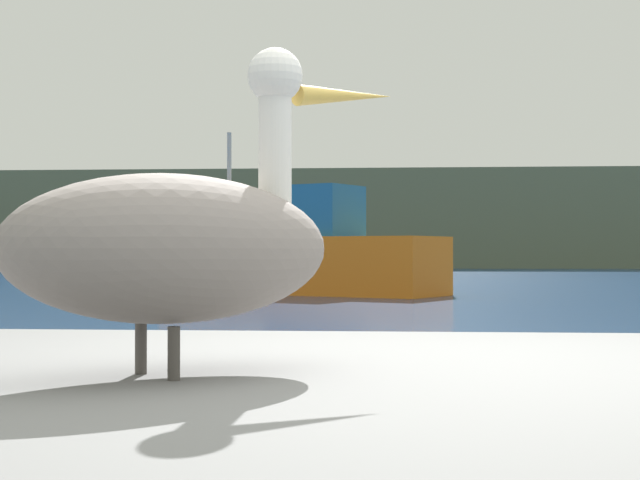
# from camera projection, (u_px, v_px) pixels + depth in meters

# --- Properties ---
(hillside_backdrop) EXTENTS (140.00, 17.64, 6.39)m
(hillside_backdrop) POSITION_uv_depth(u_px,v_px,m) (404.00, 222.00, 71.41)
(hillside_backdrop) COLOR #5B664C
(hillside_backdrop) RESTS_ON ground
(pelican) EXTENTS (1.05, 1.02, 0.86)m
(pelican) POSITION_uv_depth(u_px,v_px,m) (179.00, 242.00, 2.48)
(pelican) COLOR gray
(pelican) RESTS_ON pier_dock
(fishing_boat_orange) EXTENTS (7.85, 5.52, 4.36)m
(fishing_boat_orange) POSITION_uv_depth(u_px,v_px,m) (302.00, 257.00, 25.83)
(fishing_boat_orange) COLOR orange
(fishing_boat_orange) RESTS_ON ground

